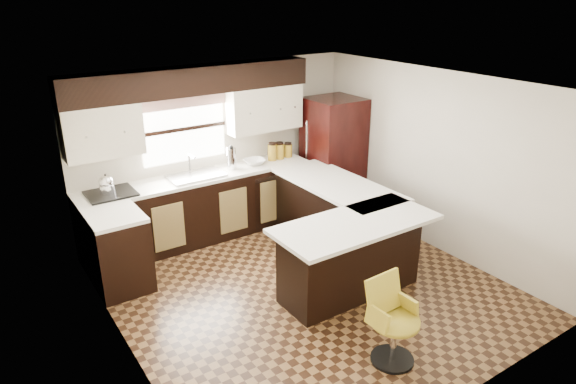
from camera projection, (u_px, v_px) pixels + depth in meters
floor at (306, 288)px, 6.14m from camera, size 4.40×4.40×0.00m
ceiling at (309, 86)px, 5.25m from camera, size 4.40×4.40×0.00m
wall_back at (218, 147)px, 7.39m from camera, size 4.40×0.00×4.40m
wall_front at (472, 282)px, 4.00m from camera, size 4.40×0.00×4.40m
wall_left at (118, 243)px, 4.61m from camera, size 0.00×4.40×4.40m
wall_right at (435, 162)px, 6.78m from camera, size 0.00×4.40×4.40m
base_cab_back at (201, 209)px, 7.20m from camera, size 3.30×0.60×0.90m
base_cab_left at (119, 253)px, 6.00m from camera, size 0.60×0.70×0.90m
counter_back at (199, 177)px, 7.03m from camera, size 3.30×0.60×0.04m
counter_left at (114, 216)px, 5.83m from camera, size 0.60×0.70×0.04m
soffit at (192, 80)px, 6.67m from camera, size 3.40×0.35×0.36m
upper_cab_left at (102, 131)px, 6.22m from camera, size 0.94×0.35×0.64m
upper_cab_right at (264, 108)px, 7.42m from camera, size 1.14×0.35×0.64m
window_pane at (184, 129)px, 6.99m from camera, size 1.20×0.02×0.90m
valance at (183, 101)px, 6.81m from camera, size 1.30×0.06×0.18m
sink at (196, 176)px, 6.97m from camera, size 0.75×0.45×0.03m
dishwasher at (272, 201)px, 7.51m from camera, size 0.58×0.03×0.78m
cooktop at (111, 194)px, 6.38m from camera, size 0.58×0.50×0.02m
peninsula_long at (333, 218)px, 6.92m from camera, size 0.60×1.95×0.90m
peninsula_return at (350, 258)px, 5.89m from camera, size 1.65×0.60×0.90m
counter_pen_long at (337, 184)px, 6.77m from camera, size 0.84×1.95×0.04m
counter_pen_return at (356, 224)px, 5.64m from camera, size 1.89×0.84×0.04m
refrigerator at (333, 156)px, 7.94m from camera, size 0.78×0.75×1.82m
bar_chair at (395, 323)px, 4.78m from camera, size 0.47×0.47×0.85m
kettle at (106, 184)px, 6.31m from camera, size 0.19×0.19×0.25m
percolator at (231, 159)px, 7.23m from camera, size 0.14×0.14×0.31m
mixing_bowl at (254, 162)px, 7.46m from camera, size 0.33×0.33×0.07m
canister_large at (272, 152)px, 7.61m from camera, size 0.13×0.13×0.24m
canister_med at (280, 151)px, 7.68m from camera, size 0.14×0.14×0.22m
canister_small at (288, 151)px, 7.77m from camera, size 0.12×0.12×0.20m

